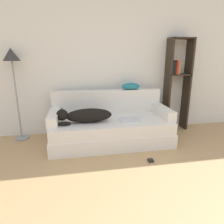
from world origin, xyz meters
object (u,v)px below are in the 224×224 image
at_px(couch, 111,131).
at_px(laptop, 129,120).
at_px(floor_lamp, 12,65).
at_px(throw_pillow, 131,86).
at_px(bookshelf, 177,80).
at_px(dog, 85,116).
at_px(power_adapter, 151,160).

xyz_separation_m(couch, laptop, (0.29, -0.10, 0.22)).
bearing_deg(floor_lamp, couch, -15.76).
distance_m(couch, throw_pillow, 0.89).
bearing_deg(couch, floor_lamp, 164.24).
distance_m(laptop, floor_lamp, 2.07).
relative_size(bookshelf, floor_lamp, 1.13).
xyz_separation_m(dog, throw_pillow, (0.86, 0.47, 0.36)).
bearing_deg(bookshelf, couch, -161.57).
bearing_deg(power_adapter, bookshelf, 51.84).
bearing_deg(laptop, bookshelf, 25.87).
bearing_deg(laptop, floor_lamp, 162.38).
relative_size(couch, dog, 2.31).
bearing_deg(floor_lamp, throw_pillow, -1.54).
height_order(dog, throw_pillow, throw_pillow).
height_order(couch, bookshelf, bookshelf).
distance_m(dog, power_adapter, 1.18).
xyz_separation_m(throw_pillow, floor_lamp, (-1.95, 0.05, 0.39)).
relative_size(bookshelf, power_adapter, 24.15).
relative_size(floor_lamp, power_adapter, 21.45).
bearing_deg(laptop, couch, 159.60).
height_order(couch, dog, dog).
xyz_separation_m(floor_lamp, power_adapter, (1.95, -1.16, -1.26)).
bearing_deg(dog, laptop, -0.23).
bearing_deg(bookshelf, floor_lamp, -179.56).
bearing_deg(laptop, power_adapter, -78.53).
height_order(couch, laptop, laptop).
relative_size(dog, floor_lamp, 0.55).
relative_size(dog, laptop, 2.54).
relative_size(laptop, bookshelf, 0.19).
bearing_deg(throw_pillow, bookshelf, 4.59).
xyz_separation_m(bookshelf, power_adapter, (-0.93, -1.18, -0.96)).
height_order(bookshelf, power_adapter, bookshelf).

